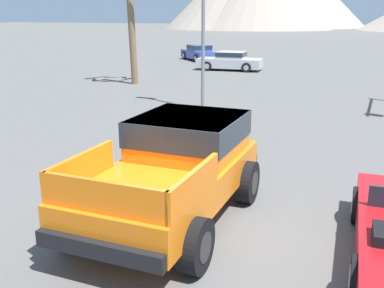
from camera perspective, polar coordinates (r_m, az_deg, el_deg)
ground_plane at (r=8.44m, az=-0.03°, el=-9.63°), size 320.00×320.00×0.00m
orange_pickup_truck at (r=8.31m, az=-1.86°, el=-2.39°), size 2.49×4.79×1.80m
parked_car_silver at (r=30.97m, az=4.85°, el=10.49°), size 4.44×2.19×1.25m
parked_car_blue at (r=37.52m, az=0.97°, el=11.54°), size 4.19×4.16×1.25m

